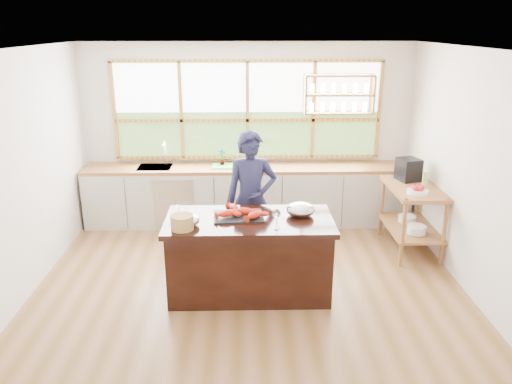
{
  "coord_description": "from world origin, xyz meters",
  "views": [
    {
      "loc": [
        -0.04,
        -5.3,
        2.93
      ],
      "look_at": [
        0.08,
        0.15,
        1.1
      ],
      "focal_mm": 35.0,
      "sensor_mm": 36.0,
      "label": 1
    }
  ],
  "objects_px": {
    "island": "(249,256)",
    "espresso_machine": "(408,169)",
    "wicker_basket": "(182,222)",
    "cook": "(251,200)"
  },
  "relations": [
    {
      "from": "island",
      "to": "espresso_machine",
      "type": "height_order",
      "value": "espresso_machine"
    },
    {
      "from": "island",
      "to": "wicker_basket",
      "type": "height_order",
      "value": "wicker_basket"
    },
    {
      "from": "island",
      "to": "cook",
      "type": "bearing_deg",
      "value": 87.42
    },
    {
      "from": "cook",
      "to": "wicker_basket",
      "type": "xyz_separation_m",
      "value": [
        -0.73,
        -0.98,
        0.11
      ]
    },
    {
      "from": "cook",
      "to": "espresso_machine",
      "type": "height_order",
      "value": "cook"
    },
    {
      "from": "island",
      "to": "wicker_basket",
      "type": "xyz_separation_m",
      "value": [
        -0.7,
        -0.27,
        0.52
      ]
    },
    {
      "from": "cook",
      "to": "espresso_machine",
      "type": "bearing_deg",
      "value": 13.58
    },
    {
      "from": "island",
      "to": "wicker_basket",
      "type": "distance_m",
      "value": 0.92
    },
    {
      "from": "cook",
      "to": "espresso_machine",
      "type": "relative_size",
      "value": 5.72
    },
    {
      "from": "island",
      "to": "espresso_machine",
      "type": "distance_m",
      "value": 2.67
    }
  ]
}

